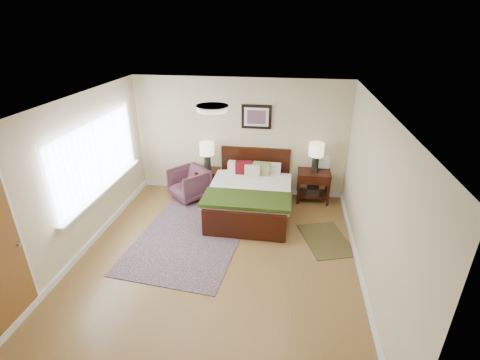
{
  "coord_description": "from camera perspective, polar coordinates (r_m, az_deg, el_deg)",
  "views": [
    {
      "loc": [
        1.04,
        -4.49,
        3.55
      ],
      "look_at": [
        0.26,
        0.81,
        1.05
      ],
      "focal_mm": 26.0,
      "sensor_mm": 36.0,
      "label": 1
    }
  ],
  "objects": [
    {
      "name": "lamp_right",
      "position": [
        7.22,
        12.4,
        4.4
      ],
      "size": [
        0.3,
        0.3,
        0.61
      ],
      "color": "black",
      "rests_on": "nightstand_right"
    },
    {
      "name": "armchair",
      "position": [
        7.53,
        -8.36,
        -0.59
      ],
      "size": [
        1.01,
        1.01,
        0.66
      ],
      "primitive_type": "imported",
      "rotation": [
        0.0,
        0.0,
        -0.72
      ],
      "color": "#5B3240",
      "rests_on": "ground"
    },
    {
      "name": "ceil_fixture",
      "position": [
        4.73,
        -4.6,
        11.68
      ],
      "size": [
        0.44,
        0.44,
        0.08
      ],
      "color": "white",
      "rests_on": "ceiling"
    },
    {
      "name": "left_wall",
      "position": [
        6.02,
        -25.55,
        -0.03
      ],
      "size": [
        0.04,
        5.0,
        2.5
      ],
      "primitive_type": "cube",
      "color": "beige",
      "rests_on": "ground"
    },
    {
      "name": "floor",
      "position": [
        5.82,
        -3.75,
        -12.67
      ],
      "size": [
        5.0,
        5.0,
        0.0
      ],
      "primitive_type": "plane",
      "color": "brown",
      "rests_on": "ground"
    },
    {
      "name": "ceiling",
      "position": [
        4.73,
        -4.61,
        12.09
      ],
      "size": [
        4.5,
        5.0,
        0.02
      ],
      "primitive_type": "cube",
      "color": "white",
      "rests_on": "back_wall"
    },
    {
      "name": "window",
      "position": [
        6.49,
        -22.14,
        3.54
      ],
      "size": [
        0.11,
        2.72,
        1.32
      ],
      "color": "silver",
      "rests_on": "left_wall"
    },
    {
      "name": "bed",
      "position": [
        6.81,
        1.7,
        -1.79
      ],
      "size": [
        1.6,
        1.92,
        1.04
      ],
      "color": "black",
      "rests_on": "ground"
    },
    {
      "name": "nightstand_right",
      "position": [
        7.46,
        11.93,
        -0.52
      ],
      "size": [
        0.67,
        0.5,
        0.66
      ],
      "color": "black",
      "rests_on": "ground"
    },
    {
      "name": "front_wall",
      "position": [
        3.21,
        -14.31,
        -21.69
      ],
      "size": [
        4.5,
        0.04,
        2.5
      ],
      "primitive_type": "cube",
      "color": "beige",
      "rests_on": "ground"
    },
    {
      "name": "lamp_left",
      "position": [
        7.43,
        -5.43,
        4.65
      ],
      "size": [
        0.3,
        0.3,
        0.61
      ],
      "color": "black",
      "rests_on": "nightstand_left"
    },
    {
      "name": "rug_persian",
      "position": [
        6.31,
        -8.39,
        -9.48
      ],
      "size": [
        2.0,
        2.65,
        0.01
      ],
      "primitive_type": "cube",
      "rotation": [
        0.0,
        0.0,
        -0.1
      ],
      "color": "#0C0C40",
      "rests_on": "ground"
    },
    {
      "name": "right_wall",
      "position": [
        5.19,
        20.98,
        -3.12
      ],
      "size": [
        0.04,
        5.0,
        2.5
      ],
      "primitive_type": "cube",
      "color": "beige",
      "rests_on": "ground"
    },
    {
      "name": "back_wall",
      "position": [
        7.43,
        -0.04,
        6.97
      ],
      "size": [
        4.5,
        0.04,
        2.5
      ],
      "primitive_type": "cube",
      "color": "beige",
      "rests_on": "ground"
    },
    {
      "name": "rug_navy",
      "position": [
        6.4,
        13.92,
        -9.48
      ],
      "size": [
        1.02,
        1.25,
        0.01
      ],
      "primitive_type": "cube",
      "rotation": [
        0.0,
        0.0,
        0.31
      ],
      "color": "black",
      "rests_on": "ground"
    },
    {
      "name": "nightstand_left",
      "position": [
        7.62,
        -5.3,
        0.8
      ],
      "size": [
        0.47,
        0.42,
        0.56
      ],
      "color": "black",
      "rests_on": "ground"
    },
    {
      "name": "wall_art",
      "position": [
        7.23,
        2.71,
        10.31
      ],
      "size": [
        0.62,
        0.05,
        0.5
      ],
      "color": "black",
      "rests_on": "back_wall"
    }
  ]
}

